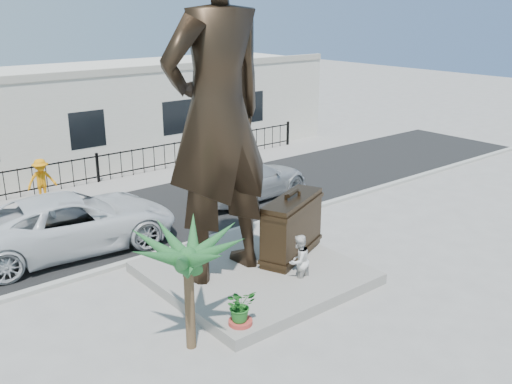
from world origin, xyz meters
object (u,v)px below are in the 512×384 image
suitcase (292,227)px  car_white (72,222)px  statue (217,114)px  tourist (299,261)px

suitcase → car_white: suitcase is taller
statue → suitcase: statue is taller
tourist → car_white: 7.27m
statue → car_white: statue is taller
statue → suitcase: bearing=165.4°
statue → tourist: 4.47m
tourist → suitcase: bearing=-132.9°
tourist → car_white: (-3.75, 6.23, 0.16)m
suitcase → tourist: size_ratio=1.70×
statue → suitcase: (2.24, -0.44, -3.47)m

